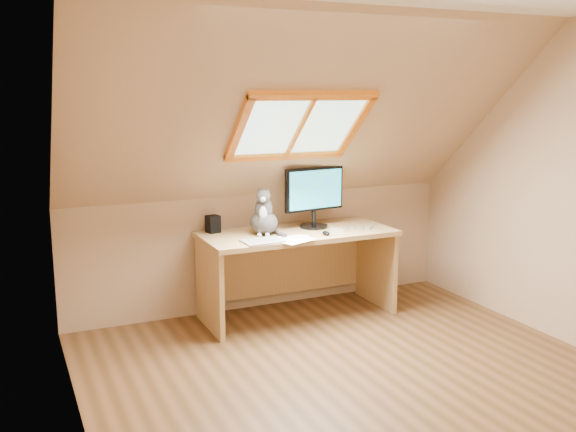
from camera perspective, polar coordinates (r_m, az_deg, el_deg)
ground at (r=4.34m, az=7.04°, el=-14.65°), size 3.50×3.50×0.00m
room_shell at (r=3.87m, az=8.26°, el=4.29°), size 3.52×3.52×2.41m
desk at (r=5.44m, az=0.54°, el=-3.54°), size 1.61×0.70×0.73m
monitor at (r=5.42m, az=2.36°, el=2.03°), size 0.56×0.24×0.52m
cat at (r=5.20m, az=-2.18°, el=-0.06°), size 0.31×0.33×0.41m
desk_speaker at (r=5.31m, az=-6.69°, el=-0.71°), size 0.12×0.12×0.14m
graphics_tablet at (r=4.95m, az=-2.26°, el=-2.25°), size 0.31×0.23×0.01m
mouse at (r=5.20m, az=3.40°, el=-1.53°), size 0.06×0.10×0.03m
papers at (r=5.04m, az=0.68°, el=-2.06°), size 0.35×0.30×0.01m
cables at (r=5.42m, az=5.59°, el=-1.16°), size 0.51×0.26×0.01m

